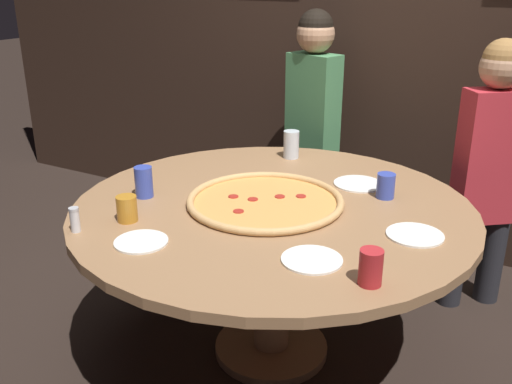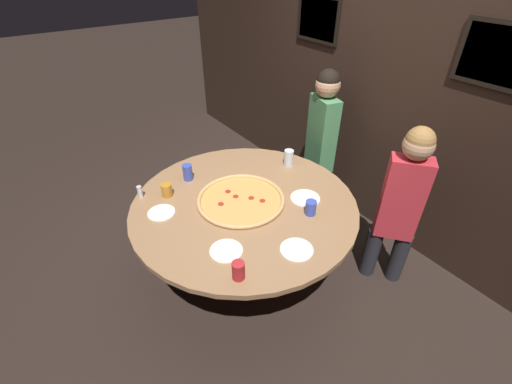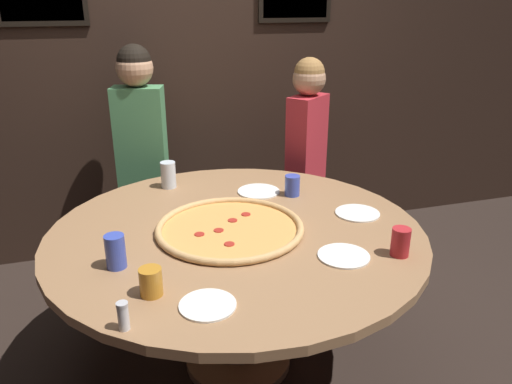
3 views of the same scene
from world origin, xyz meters
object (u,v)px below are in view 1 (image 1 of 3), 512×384
Objects in this scene: drink_cup_front_edge at (386,186)px; white_plate_right_side at (415,235)px; dining_table at (272,230)px; giant_pizza at (265,201)px; drink_cup_near_right at (291,144)px; white_plate_far_back at (358,184)px; white_plate_near_front at (141,242)px; drink_cup_centre_back at (371,267)px; drink_cup_far_left at (144,182)px; condiment_shaker at (75,220)px; diner_side_left at (312,119)px; white_plate_beside_cup at (312,260)px; drink_cup_far_right at (127,209)px; diner_far_right at (487,163)px.

drink_cup_front_edge is 0.39m from white_plate_right_side.
dining_table is 2.54× the size of giant_pizza.
giant_pizza is at bearing -73.51° from drink_cup_near_right.
white_plate_near_front is (-0.48, -0.96, 0.00)m from white_plate_far_back.
drink_cup_far_left is at bearing 167.87° from drink_cup_centre_back.
white_plate_right_side is 2.20× the size of condiment_shaker.
drink_cup_near_right is at bearing 117.27° from diner_side_left.
drink_cup_centre_back is 0.60× the size of white_plate_near_front.
white_plate_right_side is at bearing -37.50° from drink_cup_near_right.
diner_side_left reaches higher than white_plate_near_front.
drink_cup_front_edge is 0.07× the size of diner_side_left.
white_plate_right_side is at bearing -1.00° from dining_table.
drink_cup_near_right is 0.73× the size of white_plate_near_front.
drink_cup_near_right is 0.64× the size of white_plate_far_back.
condiment_shaker is 0.07× the size of diner_side_left.
diner_side_left reaches higher than white_plate_far_back.
dining_table is at bearing 132.74° from white_plate_beside_cup.
drink_cup_near_right reaches higher than white_plate_right_side.
white_plate_near_front is at bearing -36.19° from drink_cup_far_right.
giant_pizza is 6.48× the size of drink_cup_far_right.
drink_cup_centre_back is 0.56× the size of white_plate_right_side.
drink_cup_far_left reaches higher than condiment_shaker.
diner_far_right reaches higher than drink_cup_front_edge.
dining_table is at bearing 121.80° from diner_side_left.
white_plate_beside_cup is 0.15× the size of diner_far_right.
drink_cup_far_left is at bearing 90.76° from condiment_shaker.
dining_table is 0.61m from white_plate_right_side.
white_plate_far_back is at bearing 57.48° from giant_pizza.
diner_side_left is (-0.92, 1.12, 0.09)m from white_plate_right_side.
drink_cup_centre_back is 1.12m from drink_cup_far_left.
drink_cup_front_edge is at bearing 23.18° from diner_far_right.
drink_cup_centre_back is at bearing -12.13° from drink_cup_far_left.
diner_side_left is at bearing 105.90° from dining_table.
diner_far_right is (0.93, 0.29, -0.03)m from drink_cup_near_right.
white_plate_far_back is at bearing 51.88° from drink_cup_far_right.
drink_cup_far_right is at bearing -128.12° from white_plate_far_back.
diner_far_right reaches higher than white_plate_near_front.
white_plate_right_side is 0.15× the size of diner_side_left.
drink_cup_far_left is 0.46m from white_plate_near_front.
dining_table is 7.50× the size of white_plate_far_back.
drink_cup_far_left is 0.41m from condiment_shaker.
drink_cup_far_right is 1.75m from diner_far_right.
white_plate_near_front is 0.93× the size of white_plate_beside_cup.
drink_cup_near_right is (-0.22, 0.62, 0.19)m from dining_table.
white_plate_near_front is (0.17, -0.13, -0.05)m from drink_cup_far_right.
diner_far_right is at bearing 74.10° from white_plate_beside_cup.
drink_cup_centre_back is 0.42m from white_plate_right_side.
diner_side_left is 1.05m from diner_far_right.
white_plate_far_back is (0.45, -0.21, -0.07)m from drink_cup_near_right.
drink_cup_front_edge is at bearing 44.93° from condiment_shaker.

